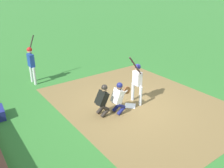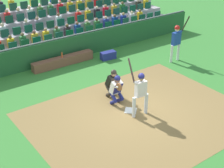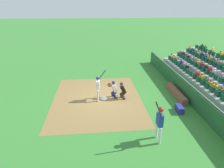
# 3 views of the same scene
# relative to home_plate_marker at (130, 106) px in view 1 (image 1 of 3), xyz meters

# --- Properties ---
(ground_plane) EXTENTS (160.00, 160.00, 0.00)m
(ground_plane) POSITION_rel_home_plate_marker_xyz_m (0.00, 0.00, -0.02)
(ground_plane) COLOR #357930
(infield_dirt_patch) EXTENTS (8.02, 6.34, 0.01)m
(infield_dirt_patch) POSITION_rel_home_plate_marker_xyz_m (0.00, 0.50, -0.01)
(infield_dirt_patch) COLOR olive
(infield_dirt_patch) RESTS_ON ground_plane
(home_plate_marker) EXTENTS (0.62, 0.62, 0.02)m
(home_plate_marker) POSITION_rel_home_plate_marker_xyz_m (0.00, 0.00, 0.00)
(home_plate_marker) COLOR white
(home_plate_marker) RESTS_ON infield_dirt_patch
(batter_at_plate) EXTENTS (0.69, 0.73, 2.18)m
(batter_at_plate) POSITION_rel_home_plate_marker_xyz_m (-0.09, 0.41, 1.07)
(batter_at_plate) COLOR silver
(batter_at_plate) RESTS_ON ground_plane
(catcher_crouching) EXTENTS (0.46, 0.71, 1.30)m
(catcher_crouching) POSITION_rel_home_plate_marker_xyz_m (0.15, -0.71, 0.71)
(catcher_crouching) COLOR navy
(catcher_crouching) RESTS_ON ground_plane
(home_plate_umpire) EXTENTS (0.46, 0.47, 1.28)m
(home_plate_umpire) POSITION_rel_home_plate_marker_xyz_m (-0.07, -1.31, 0.68)
(home_plate_umpire) COLOR #29231E
(home_plate_umpire) RESTS_ON ground_plane
(on_deck_batter) EXTENTS (0.68, 0.55, 2.38)m
(on_deck_batter) POSITION_rel_home_plate_marker_xyz_m (-4.80, -2.47, 1.18)
(on_deck_batter) COLOR silver
(on_deck_batter) RESTS_ON ground_plane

